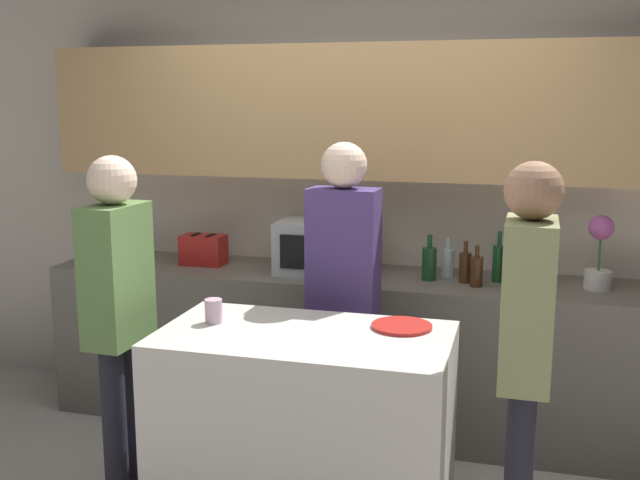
{
  "coord_description": "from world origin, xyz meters",
  "views": [
    {
      "loc": [
        0.9,
        -2.68,
        1.9
      ],
      "look_at": [
        0.05,
        0.44,
        1.29
      ],
      "focal_mm": 42.0,
      "sensor_mm": 36.0,
      "label": 1
    }
  ],
  "objects_px": {
    "bottle_1": "(448,262)",
    "cup_0": "(214,311)",
    "potted_plant": "(600,252)",
    "person_left": "(526,337)",
    "bottle_0": "(429,263)",
    "person_right": "(118,304)",
    "plate_on_island": "(402,326)",
    "bottle_4": "(499,262)",
    "toaster": "(203,250)",
    "person_center": "(343,282)",
    "bottle_5": "(511,262)",
    "bottle_3": "(476,271)",
    "microwave": "(324,247)",
    "bottle_2": "(465,267)"
  },
  "relations": [
    {
      "from": "bottle_1",
      "to": "person_center",
      "type": "xyz_separation_m",
      "value": [
        -0.44,
        -0.68,
        0.02
      ]
    },
    {
      "from": "bottle_0",
      "to": "person_center",
      "type": "bearing_deg",
      "value": -121.38
    },
    {
      "from": "bottle_0",
      "to": "person_right",
      "type": "distance_m",
      "value": 1.7
    },
    {
      "from": "plate_on_island",
      "to": "person_right",
      "type": "relative_size",
      "value": 0.16
    },
    {
      "from": "toaster",
      "to": "cup_0",
      "type": "bearing_deg",
      "value": -64.11
    },
    {
      "from": "bottle_1",
      "to": "cup_0",
      "type": "xyz_separation_m",
      "value": [
        -0.89,
        -1.25,
        -0.0
      ]
    },
    {
      "from": "bottle_2",
      "to": "cup_0",
      "type": "relative_size",
      "value": 2.17
    },
    {
      "from": "bottle_1",
      "to": "bottle_5",
      "type": "bearing_deg",
      "value": -16.2
    },
    {
      "from": "bottle_1",
      "to": "bottle_4",
      "type": "bearing_deg",
      "value": -8.37
    },
    {
      "from": "bottle_1",
      "to": "bottle_3",
      "type": "distance_m",
      "value": 0.25
    },
    {
      "from": "bottle_4",
      "to": "person_right",
      "type": "relative_size",
      "value": 0.17
    },
    {
      "from": "potted_plant",
      "to": "person_center",
      "type": "distance_m",
      "value": 1.38
    },
    {
      "from": "potted_plant",
      "to": "person_left",
      "type": "bearing_deg",
      "value": -106.55
    },
    {
      "from": "cup_0",
      "to": "microwave",
      "type": "bearing_deg",
      "value": 81.03
    },
    {
      "from": "person_left",
      "to": "person_center",
      "type": "height_order",
      "value": "person_center"
    },
    {
      "from": "plate_on_island",
      "to": "person_right",
      "type": "height_order",
      "value": "person_right"
    },
    {
      "from": "bottle_2",
      "to": "person_right",
      "type": "bearing_deg",
      "value": -142.27
    },
    {
      "from": "bottle_5",
      "to": "cup_0",
      "type": "height_order",
      "value": "bottle_5"
    },
    {
      "from": "potted_plant",
      "to": "person_center",
      "type": "height_order",
      "value": "person_center"
    },
    {
      "from": "person_left",
      "to": "potted_plant",
      "type": "bearing_deg",
      "value": -15.66
    },
    {
      "from": "toaster",
      "to": "person_right",
      "type": "distance_m",
      "value": 1.18
    },
    {
      "from": "bottle_2",
      "to": "cup_0",
      "type": "height_order",
      "value": "bottle_2"
    },
    {
      "from": "bottle_4",
      "to": "person_right",
      "type": "xyz_separation_m",
      "value": [
        -1.64,
        -1.2,
        -0.03
      ]
    },
    {
      "from": "person_center",
      "to": "cup_0",
      "type": "bearing_deg",
      "value": 54.05
    },
    {
      "from": "bottle_3",
      "to": "cup_0",
      "type": "distance_m",
      "value": 1.5
    },
    {
      "from": "person_left",
      "to": "person_center",
      "type": "relative_size",
      "value": 0.99
    },
    {
      "from": "microwave",
      "to": "bottle_3",
      "type": "bearing_deg",
      "value": -7.32
    },
    {
      "from": "plate_on_island",
      "to": "cup_0",
      "type": "bearing_deg",
      "value": -170.03
    },
    {
      "from": "person_left",
      "to": "person_center",
      "type": "distance_m",
      "value": 1.07
    },
    {
      "from": "bottle_0",
      "to": "bottle_1",
      "type": "bearing_deg",
      "value": 49.51
    },
    {
      "from": "microwave",
      "to": "person_left",
      "type": "relative_size",
      "value": 0.31
    },
    {
      "from": "microwave",
      "to": "person_center",
      "type": "xyz_separation_m",
      "value": [
        0.26,
        -0.61,
        -0.04
      ]
    },
    {
      "from": "microwave",
      "to": "potted_plant",
      "type": "xyz_separation_m",
      "value": [
        1.49,
        0.0,
        0.05
      ]
    },
    {
      "from": "microwave",
      "to": "bottle_3",
      "type": "height_order",
      "value": "microwave"
    },
    {
      "from": "bottle_5",
      "to": "potted_plant",
      "type": "bearing_deg",
      "value": 3.86
    },
    {
      "from": "bottle_0",
      "to": "person_left",
      "type": "height_order",
      "value": "person_left"
    },
    {
      "from": "cup_0",
      "to": "person_center",
      "type": "bearing_deg",
      "value": 51.92
    },
    {
      "from": "bottle_2",
      "to": "person_right",
      "type": "distance_m",
      "value": 1.85
    },
    {
      "from": "bottle_4",
      "to": "potted_plant",
      "type": "bearing_deg",
      "value": -3.29
    },
    {
      "from": "microwave",
      "to": "bottle_4",
      "type": "distance_m",
      "value": 0.98
    },
    {
      "from": "plate_on_island",
      "to": "bottle_4",
      "type": "bearing_deg",
      "value": 71.29
    },
    {
      "from": "microwave",
      "to": "toaster",
      "type": "distance_m",
      "value": 0.76
    },
    {
      "from": "potted_plant",
      "to": "person_left",
      "type": "relative_size",
      "value": 0.24
    },
    {
      "from": "bottle_3",
      "to": "person_left",
      "type": "xyz_separation_m",
      "value": [
        0.26,
        -1.12,
        0.0
      ]
    },
    {
      "from": "potted_plant",
      "to": "person_center",
      "type": "xyz_separation_m",
      "value": [
        -1.24,
        -0.61,
        -0.09
      ]
    },
    {
      "from": "bottle_5",
      "to": "person_center",
      "type": "distance_m",
      "value": 0.98
    },
    {
      "from": "potted_plant",
      "to": "cup_0",
      "type": "xyz_separation_m",
      "value": [
        -1.68,
        -1.18,
        -0.12
      ]
    },
    {
      "from": "bottle_5",
      "to": "cup_0",
      "type": "distance_m",
      "value": 1.69
    },
    {
      "from": "bottle_0",
      "to": "bottle_3",
      "type": "distance_m",
      "value": 0.27
    },
    {
      "from": "bottle_5",
      "to": "person_left",
      "type": "bearing_deg",
      "value": -86.11
    }
  ]
}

